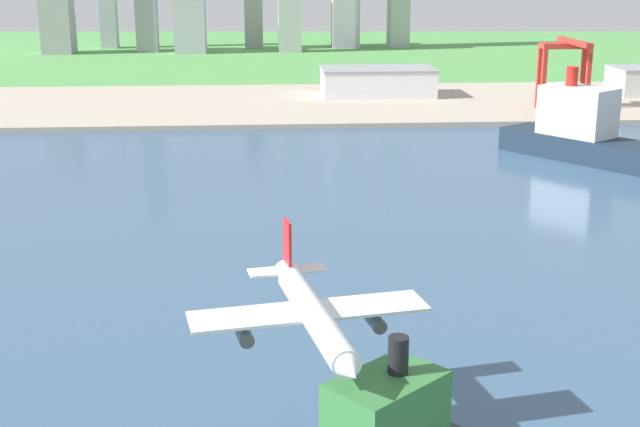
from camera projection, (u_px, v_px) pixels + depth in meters
ground_plane at (288, 194)px, 300.03m from camera, size 2400.00×2400.00×0.00m
water_bay at (295, 249)px, 242.47m from camera, size 840.00×360.00×0.15m
industrial_pier at (276, 104)px, 481.91m from camera, size 840.00×140.00×2.50m
airplane_landing at (313, 314)px, 137.62m from camera, size 39.11×44.33×14.12m
cargo_ship at (587, 134)px, 348.38m from camera, size 61.28×73.97×36.13m
port_crane_red at (566, 57)px, 451.71m from camera, size 25.79×43.20×36.35m
warehouse_main at (378, 82)px, 502.26m from camera, size 64.13×35.79×15.72m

